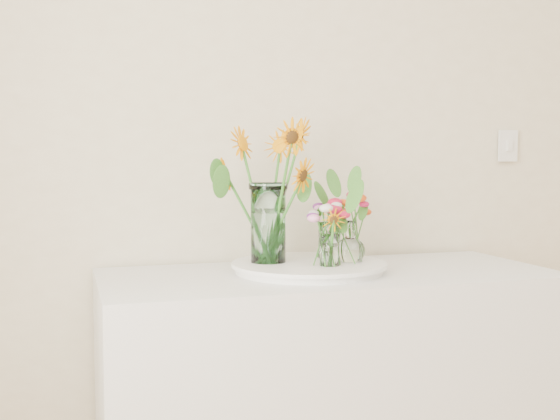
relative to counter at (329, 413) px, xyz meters
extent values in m
cube|color=white|center=(0.00, 0.00, 0.00)|extent=(1.40, 0.60, 0.90)
cylinder|color=white|center=(-0.06, 0.02, 0.46)|extent=(0.46, 0.46, 0.02)
cylinder|color=silver|center=(-0.18, 0.06, 0.60)|extent=(0.12, 0.12, 0.25)
cylinder|color=white|center=(-0.02, -0.06, 0.53)|extent=(0.08, 0.08, 0.10)
cylinder|color=white|center=(0.04, 0.09, 0.54)|extent=(0.09, 0.09, 0.12)
camera|label=1|loc=(-0.78, -2.01, 0.80)|focal=45.00mm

